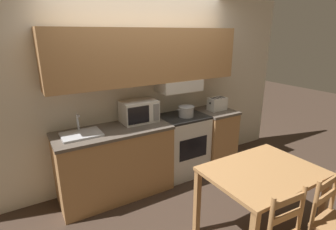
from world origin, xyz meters
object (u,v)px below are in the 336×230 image
at_px(cooking_pot, 186,111).
at_px(microwave, 139,111).
at_px(toaster, 217,104).
at_px(stove_range, 182,145).
at_px(sink_basin, 81,134).
at_px(dining_table, 262,180).

xyz_separation_m(cooking_pot, microwave, (-0.66, 0.14, 0.06)).
bearing_deg(microwave, toaster, -5.22).
bearing_deg(toaster, stove_range, 177.59).
distance_m(microwave, sink_basin, 0.80).
height_order(toaster, dining_table, toaster).
distance_m(toaster, sink_basin, 2.03).
height_order(microwave, toaster, microwave).
height_order(stove_range, dining_table, stove_range).
xyz_separation_m(cooking_pot, sink_basin, (-1.44, 0.03, -0.06)).
bearing_deg(dining_table, toaster, 65.16).
height_order(cooking_pot, dining_table, cooking_pot).
distance_m(toaster, dining_table, 1.64).
relative_size(stove_range, microwave, 1.94).
xyz_separation_m(cooking_pot, toaster, (0.59, 0.02, 0.02)).
distance_m(microwave, dining_table, 1.72).
xyz_separation_m(stove_range, cooking_pot, (0.02, -0.05, 0.53)).
distance_m(sink_basin, dining_table, 2.01).
bearing_deg(cooking_pot, sink_basin, 178.83).
xyz_separation_m(toaster, dining_table, (-0.67, -1.46, -0.34)).
bearing_deg(toaster, cooking_pot, -177.88).
distance_m(stove_range, dining_table, 1.50).
relative_size(microwave, sink_basin, 1.04).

